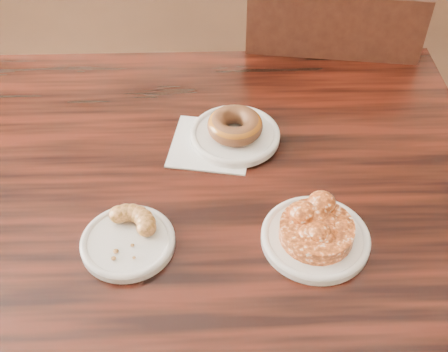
% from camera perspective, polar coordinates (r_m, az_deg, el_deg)
% --- Properties ---
extents(cafe_table, '(1.17, 1.17, 0.75)m').
position_cam_1_polar(cafe_table, '(1.24, -0.54, -15.41)').
color(cafe_table, black).
rests_on(cafe_table, floor).
extents(chair_far, '(0.45, 0.45, 0.90)m').
position_cam_1_polar(chair_far, '(1.63, 9.27, 6.32)').
color(chair_far, black).
rests_on(chair_far, floor).
extents(napkin, '(0.15, 0.15, 0.00)m').
position_cam_1_polar(napkin, '(1.05, -1.31, 3.26)').
color(napkin, white).
rests_on(napkin, cafe_table).
extents(plate_donut, '(0.17, 0.17, 0.01)m').
position_cam_1_polar(plate_donut, '(1.06, 1.11, 4.15)').
color(plate_donut, white).
rests_on(plate_donut, napkin).
extents(plate_cruller, '(0.15, 0.15, 0.01)m').
position_cam_1_polar(plate_cruller, '(0.90, -9.73, -6.68)').
color(plate_cruller, silver).
rests_on(plate_cruller, cafe_table).
extents(plate_fritter, '(0.17, 0.17, 0.01)m').
position_cam_1_polar(plate_fritter, '(0.90, 9.25, -6.27)').
color(plate_fritter, white).
rests_on(plate_fritter, cafe_table).
extents(glazed_donut, '(0.10, 0.10, 0.04)m').
position_cam_1_polar(glazed_donut, '(1.04, 1.13, 5.16)').
color(glazed_donut, brown).
rests_on(glazed_donut, plate_donut).
extents(apple_fritter, '(0.16, 0.16, 0.04)m').
position_cam_1_polar(apple_fritter, '(0.88, 9.43, -5.25)').
color(apple_fritter, '#4E1C08').
rests_on(apple_fritter, plate_fritter).
extents(cruller_fragment, '(0.10, 0.10, 0.03)m').
position_cam_1_polar(cruller_fragment, '(0.88, -9.88, -5.86)').
color(cruller_fragment, brown).
rests_on(cruller_fragment, plate_cruller).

